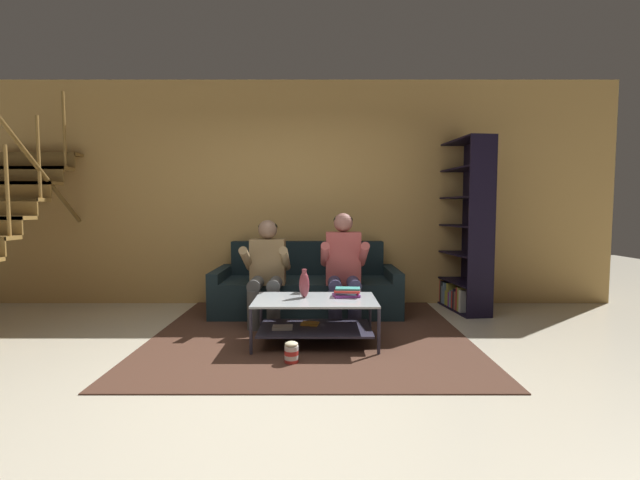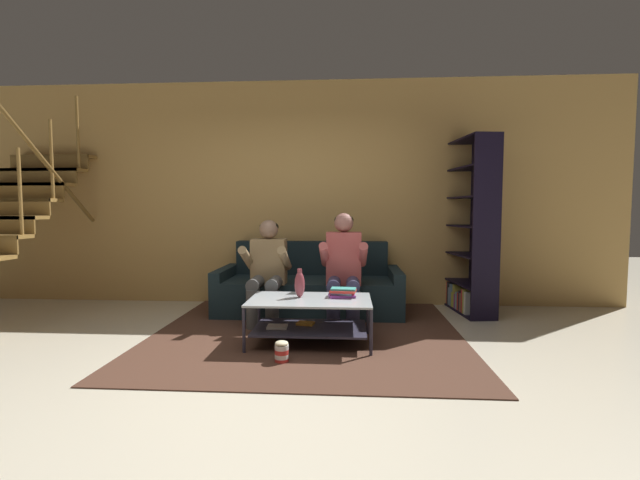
# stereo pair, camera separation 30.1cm
# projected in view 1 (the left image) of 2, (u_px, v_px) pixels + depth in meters

# --- Properties ---
(ground) EXTENTS (16.80, 16.80, 0.00)m
(ground) POSITION_uv_depth(u_px,v_px,m) (270.00, 372.00, 3.27)
(ground) COLOR beige
(back_partition) EXTENTS (8.40, 0.12, 2.90)m
(back_partition) POSITION_uv_depth(u_px,v_px,m) (290.00, 194.00, 5.62)
(back_partition) COLOR tan
(back_partition) RESTS_ON ground
(couch) EXTENTS (2.18, 0.90, 0.84)m
(couch) POSITION_uv_depth(u_px,v_px,m) (305.00, 289.00, 5.18)
(couch) COLOR #17262B
(couch) RESTS_ON ground
(person_seated_left) EXTENTS (0.50, 0.58, 1.13)m
(person_seated_left) POSITION_uv_depth(u_px,v_px,m) (265.00, 268.00, 4.62)
(person_seated_left) COLOR #4F4F4E
(person_seated_left) RESTS_ON ground
(person_seated_right) EXTENTS (0.50, 0.58, 1.20)m
(person_seated_right) POSITION_uv_depth(u_px,v_px,m) (342.00, 264.00, 4.63)
(person_seated_right) COLOR #3A3957
(person_seated_right) RESTS_ON ground
(coffee_table) EXTENTS (1.12, 0.66, 0.42)m
(coffee_table) POSITION_uv_depth(u_px,v_px,m) (313.00, 314.00, 3.93)
(coffee_table) COLOR silver
(coffee_table) RESTS_ON ground
(area_rug) EXTENTS (3.03, 3.19, 0.01)m
(area_rug) POSITION_uv_depth(u_px,v_px,m) (308.00, 328.00, 4.45)
(area_rug) COLOR #4E3124
(area_rug) RESTS_ON ground
(vase) EXTENTS (0.10, 0.10, 0.27)m
(vase) POSITION_uv_depth(u_px,v_px,m) (303.00, 284.00, 3.98)
(vase) COLOR brown
(vase) RESTS_ON coffee_table
(book_stack) EXTENTS (0.27, 0.20, 0.08)m
(book_stack) POSITION_uv_depth(u_px,v_px,m) (345.00, 292.00, 4.02)
(book_stack) COLOR purple
(book_stack) RESTS_ON coffee_table
(bookshelf) EXTENTS (0.43, 0.97, 2.08)m
(bookshelf) POSITION_uv_depth(u_px,v_px,m) (463.00, 244.00, 5.31)
(bookshelf) COLOR black
(bookshelf) RESTS_ON ground
(popcorn_tub) EXTENTS (0.11, 0.11, 0.18)m
(popcorn_tub) POSITION_uv_depth(u_px,v_px,m) (290.00, 352.00, 3.44)
(popcorn_tub) COLOR red
(popcorn_tub) RESTS_ON ground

